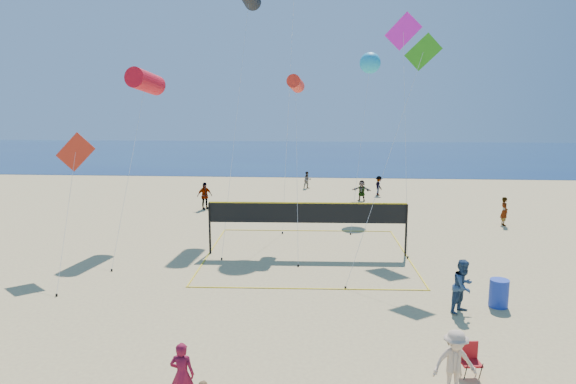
# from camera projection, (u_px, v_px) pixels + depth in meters

# --- Properties ---
(ground) EXTENTS (120.00, 120.00, 0.00)m
(ground) POSITION_uv_depth(u_px,v_px,m) (252.00, 370.00, 13.76)
(ground) COLOR tan
(ground) RESTS_ON ground
(ocean) EXTENTS (140.00, 50.00, 0.03)m
(ocean) POSITION_uv_depth(u_px,v_px,m) (313.00, 154.00, 74.71)
(ocean) COLOR navy
(ocean) RESTS_ON ground
(woman) EXTENTS (0.58, 0.39, 1.59)m
(woman) POSITION_uv_depth(u_px,v_px,m) (182.00, 375.00, 12.01)
(woman) COLOR maroon
(woman) RESTS_ON ground
(bystander_a) EXTENTS (1.14, 1.14, 1.87)m
(bystander_a) POSITION_uv_depth(u_px,v_px,m) (463.00, 286.00, 17.47)
(bystander_a) COLOR navy
(bystander_a) RESTS_ON ground
(bystander_b) EXTENTS (1.17, 0.77, 1.69)m
(bystander_b) POSITION_uv_depth(u_px,v_px,m) (455.00, 363.00, 12.44)
(bystander_b) COLOR #D6B18E
(bystander_b) RESTS_ON ground
(far_person_0) EXTENTS (1.13, 1.03, 1.85)m
(far_person_0) POSITION_uv_depth(u_px,v_px,m) (205.00, 196.00, 34.87)
(far_person_0) COLOR gray
(far_person_0) RESTS_ON ground
(far_person_1) EXTENTS (1.51, 0.85, 1.55)m
(far_person_1) POSITION_uv_depth(u_px,v_px,m) (362.00, 191.00, 37.89)
(far_person_1) COLOR gray
(far_person_1) RESTS_ON ground
(far_person_2) EXTENTS (0.44, 0.64, 1.70)m
(far_person_2) POSITION_uv_depth(u_px,v_px,m) (504.00, 211.00, 30.17)
(far_person_2) COLOR gray
(far_person_2) RESTS_ON ground
(far_person_3) EXTENTS (0.86, 0.79, 1.44)m
(far_person_3) POSITION_uv_depth(u_px,v_px,m) (307.00, 180.00, 43.59)
(far_person_3) COLOR gray
(far_person_3) RESTS_ON ground
(far_person_4) EXTENTS (0.78, 1.09, 1.52)m
(far_person_4) POSITION_uv_depth(u_px,v_px,m) (379.00, 186.00, 40.26)
(far_person_4) COLOR gray
(far_person_4) RESTS_ON ground
(camp_chair) EXTENTS (0.54, 0.65, 1.01)m
(camp_chair) POSITION_uv_depth(u_px,v_px,m) (470.00, 358.00, 13.40)
(camp_chair) COLOR #AB1317
(camp_chair) RESTS_ON ground
(trash_barrel) EXTENTS (0.79, 0.79, 0.99)m
(trash_barrel) POSITION_uv_depth(u_px,v_px,m) (499.00, 293.00, 18.03)
(trash_barrel) COLOR #1935A8
(trash_barrel) RESTS_ON ground
(volleyball_net) EXTENTS (9.81, 9.67, 2.53)m
(volleyball_net) POSITION_uv_depth(u_px,v_px,m) (307.00, 219.00, 24.11)
(volleyball_net) COLOR black
(volleyball_net) RESTS_ON ground
(kite_0) EXTENTS (1.46, 7.95, 8.95)m
(kite_0) POSITION_uv_depth(u_px,v_px,m) (146.00, 82.00, 27.03)
(kite_0) COLOR red
(kite_0) RESTS_ON ground
(kite_2) EXTENTS (0.97, 6.96, 8.61)m
(kite_2) POSITION_uv_depth(u_px,v_px,m) (296.00, 84.00, 27.17)
(kite_2) COLOR red
(kite_2) RESTS_ON ground
(kite_3) EXTENTS (1.89, 4.28, 5.88)m
(kite_3) POSITION_uv_depth(u_px,v_px,m) (75.00, 157.00, 22.21)
(kite_3) COLOR red
(kite_3) RESTS_ON ground
(kite_4) EXTENTS (4.24, 4.62, 10.13)m
(kite_4) POSITION_uv_depth(u_px,v_px,m) (419.00, 64.00, 22.26)
(kite_4) COLOR #298E17
(kite_4) RESTS_ON ground
(kite_5) EXTENTS (1.90, 5.67, 11.87)m
(kite_5) POSITION_uv_depth(u_px,v_px,m) (403.00, 40.00, 27.02)
(kite_5) COLOR #E517CF
(kite_5) RESTS_ON ground
(kite_7) EXTENTS (2.28, 8.81, 10.50)m
(kite_7) POSITION_uv_depth(u_px,v_px,m) (370.00, 63.00, 34.26)
(kite_7) COLOR #1CA3D6
(kite_7) RESTS_ON ground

